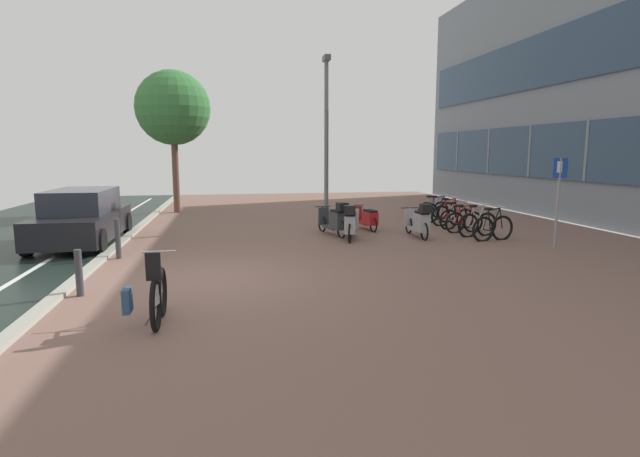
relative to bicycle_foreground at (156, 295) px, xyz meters
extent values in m
cube|color=#78584D|center=(5.37, 2.41, -0.43)|extent=(14.40, 40.00, 0.05)
cube|color=#A1A092|center=(-1.83, 2.41, -0.36)|extent=(0.24, 40.00, 0.08)
cube|color=silver|center=(-3.03, 2.41, -0.40)|extent=(0.12, 36.00, 0.00)
cube|color=slate|center=(12.72, 7.61, 2.06)|extent=(0.10, 0.12, 2.00)
cube|color=slate|center=(12.72, 10.81, 2.06)|extent=(0.10, 0.12, 2.00)
cube|color=slate|center=(12.72, 14.01, 2.06)|extent=(0.10, 0.12, 2.00)
cube|color=slate|center=(12.72, 17.21, 2.06)|extent=(0.10, 0.12, 2.00)
torus|color=black|center=(0.03, -0.28, -0.06)|extent=(0.08, 0.76, 0.76)
torus|color=black|center=(0.03, 0.38, -0.06)|extent=(0.08, 0.76, 0.76)
cylinder|color=#B4B3BB|center=(0.03, 0.12, 0.21)|extent=(0.04, 0.32, 0.66)
cylinder|color=#B4B3BB|center=(0.03, -0.08, 0.19)|extent=(0.04, 0.14, 0.60)
cylinder|color=#B4B3BB|center=(0.03, 0.06, 0.51)|extent=(0.04, 0.40, 0.09)
cylinder|color=#B4B3BB|center=(0.03, -0.15, -0.09)|extent=(0.03, 0.26, 0.08)
cylinder|color=#B4B3BB|center=(0.03, -0.20, 0.21)|extent=(0.03, 0.17, 0.55)
cylinder|color=#B4B3BB|center=(0.03, 0.32, 0.24)|extent=(0.03, 0.15, 0.60)
cube|color=black|center=(0.03, -0.13, 0.53)|extent=(0.09, 0.22, 0.06)
cylinder|color=#ADADB2|center=(0.03, 0.26, 0.59)|extent=(0.48, 0.03, 0.02)
cube|color=black|center=(0.03, -0.23, 0.35)|extent=(0.20, 0.24, 0.10)
cube|color=black|center=(0.03, -0.33, 0.53)|extent=(0.20, 0.06, 0.32)
cube|color=navy|center=(-0.35, -0.23, 0.01)|extent=(0.10, 0.28, 0.34)
cylinder|color=black|center=(-0.06, -0.10, -0.26)|extent=(0.20, 0.10, 0.30)
torus|color=black|center=(7.93, 5.35, -0.08)|extent=(0.73, 0.20, 0.73)
torus|color=black|center=(8.56, 5.46, -0.08)|extent=(0.73, 0.20, 0.73)
cylinder|color=black|center=(8.31, 5.41, 0.19)|extent=(0.32, 0.09, 0.64)
cylinder|color=black|center=(8.12, 5.38, 0.16)|extent=(0.14, 0.06, 0.58)
cylinder|color=black|center=(8.26, 5.40, 0.47)|extent=(0.39, 0.10, 0.08)
cylinder|color=black|center=(8.05, 5.37, -0.10)|extent=(0.25, 0.07, 0.08)
cylinder|color=black|center=(8.00, 5.36, 0.19)|extent=(0.17, 0.05, 0.53)
cylinder|color=black|center=(8.51, 5.45, 0.21)|extent=(0.15, 0.06, 0.58)
cube|color=black|center=(8.07, 5.37, 0.49)|extent=(0.23, 0.13, 0.06)
cylinder|color=#ADADB2|center=(8.45, 5.44, 0.55)|extent=(0.11, 0.48, 0.02)
torus|color=black|center=(7.85, 6.06, -0.08)|extent=(0.73, 0.24, 0.73)
torus|color=black|center=(8.49, 6.21, -0.08)|extent=(0.73, 0.24, 0.73)
cylinder|color=#B3B7B8|center=(8.23, 6.15, 0.19)|extent=(0.33, 0.11, 0.64)
cylinder|color=#B3B7B8|center=(8.04, 6.10, 0.16)|extent=(0.15, 0.07, 0.58)
cylinder|color=#B3B7B8|center=(8.18, 6.14, 0.47)|extent=(0.40, 0.13, 0.08)
cylinder|color=#B3B7B8|center=(7.97, 6.09, -0.10)|extent=(0.26, 0.09, 0.08)
cylinder|color=#B3B7B8|center=(7.92, 6.07, 0.19)|extent=(0.17, 0.06, 0.53)
cylinder|color=#B3B7B8|center=(8.44, 6.19, 0.21)|extent=(0.15, 0.06, 0.58)
cube|color=black|center=(7.99, 6.09, 0.49)|extent=(0.23, 0.14, 0.06)
cylinder|color=#ADADB2|center=(8.38, 6.18, 0.55)|extent=(0.13, 0.47, 0.02)
torus|color=black|center=(7.80, 6.83, -0.10)|extent=(0.67, 0.13, 0.67)
torus|color=black|center=(8.42, 6.90, -0.10)|extent=(0.67, 0.13, 0.67)
cylinder|color=#A21714|center=(8.17, 6.87, 0.14)|extent=(0.31, 0.07, 0.59)
cylinder|color=#A21714|center=(7.98, 6.85, 0.12)|extent=(0.14, 0.05, 0.54)
cylinder|color=#A21714|center=(8.12, 6.87, 0.40)|extent=(0.39, 0.07, 0.08)
cylinder|color=#A21714|center=(7.92, 6.84, -0.12)|extent=(0.25, 0.05, 0.07)
cylinder|color=#A21714|center=(7.87, 6.84, 0.14)|extent=(0.16, 0.04, 0.49)
cylinder|color=#A21714|center=(8.37, 6.89, 0.16)|extent=(0.15, 0.04, 0.53)
cube|color=black|center=(7.93, 6.85, 0.42)|extent=(0.23, 0.11, 0.06)
cylinder|color=#ADADB2|center=(8.31, 6.88, 0.48)|extent=(0.07, 0.48, 0.02)
torus|color=black|center=(7.91, 7.53, -0.10)|extent=(0.68, 0.20, 0.68)
torus|color=black|center=(8.53, 7.66, -0.10)|extent=(0.68, 0.20, 0.68)
cylinder|color=#AFB4B9|center=(8.28, 7.61, 0.15)|extent=(0.31, 0.09, 0.60)
cylinder|color=#AFB4B9|center=(8.09, 7.57, 0.12)|extent=(0.14, 0.06, 0.54)
cylinder|color=#AFB4B9|center=(8.23, 7.60, 0.42)|extent=(0.39, 0.11, 0.08)
cylinder|color=#AFB4B9|center=(8.02, 7.56, -0.12)|extent=(0.25, 0.08, 0.07)
cylinder|color=#AFB4B9|center=(7.97, 7.55, 0.15)|extent=(0.17, 0.06, 0.50)
cylinder|color=#AFB4B9|center=(8.48, 7.64, 0.17)|extent=(0.15, 0.06, 0.54)
cube|color=black|center=(8.04, 7.56, 0.43)|extent=(0.23, 0.13, 0.06)
cylinder|color=#ADADB2|center=(8.42, 7.63, 0.49)|extent=(0.11, 0.48, 0.02)
torus|color=black|center=(7.98, 8.29, -0.08)|extent=(0.73, 0.16, 0.73)
torus|color=black|center=(8.62, 8.37, -0.08)|extent=(0.73, 0.16, 0.73)
cylinder|color=#A2171E|center=(8.36, 8.33, 0.19)|extent=(0.32, 0.08, 0.64)
cylinder|color=#A2171E|center=(8.17, 8.31, 0.16)|extent=(0.14, 0.05, 0.58)
cylinder|color=#A2171E|center=(8.31, 8.33, 0.47)|extent=(0.39, 0.08, 0.08)
cylinder|color=#A2171E|center=(8.10, 8.30, -0.10)|extent=(0.25, 0.06, 0.08)
cylinder|color=#A2171E|center=(8.05, 8.29, 0.19)|extent=(0.17, 0.05, 0.53)
cylinder|color=#A2171E|center=(8.56, 8.36, 0.21)|extent=(0.15, 0.05, 0.58)
cube|color=black|center=(8.12, 8.30, 0.49)|extent=(0.23, 0.12, 0.06)
cylinder|color=#ADADB2|center=(8.50, 8.35, 0.55)|extent=(0.08, 0.48, 0.02)
torus|color=black|center=(7.86, 9.02, -0.07)|extent=(0.75, 0.16, 0.75)
torus|color=black|center=(8.55, 9.10, -0.07)|extent=(0.75, 0.16, 0.75)
cylinder|color=navy|center=(8.28, 9.07, 0.20)|extent=(0.34, 0.07, 0.65)
cylinder|color=navy|center=(8.07, 9.04, 0.18)|extent=(0.15, 0.05, 0.60)
cylinder|color=navy|center=(8.22, 9.06, 0.50)|extent=(0.43, 0.08, 0.09)
cylinder|color=navy|center=(7.99, 9.03, -0.09)|extent=(0.27, 0.06, 0.08)
cylinder|color=navy|center=(7.94, 9.03, 0.20)|extent=(0.18, 0.05, 0.55)
cylinder|color=navy|center=(8.49, 9.09, 0.23)|extent=(0.16, 0.05, 0.60)
cube|color=black|center=(8.01, 9.04, 0.51)|extent=(0.23, 0.11, 0.06)
cylinder|color=#ADADB2|center=(8.43, 9.08, 0.57)|extent=(0.08, 0.48, 0.02)
torus|color=black|center=(8.04, 9.72, -0.09)|extent=(0.69, 0.22, 0.69)
torus|color=black|center=(8.65, 9.86, -0.09)|extent=(0.69, 0.22, 0.69)
cylinder|color=#B5B1B7|center=(8.40, 9.80, 0.16)|extent=(0.31, 0.10, 0.61)
cylinder|color=#B5B1B7|center=(8.22, 9.76, 0.14)|extent=(0.14, 0.06, 0.55)
cylinder|color=#B5B1B7|center=(8.35, 9.79, 0.43)|extent=(0.38, 0.12, 0.08)
cylinder|color=#B5B1B7|center=(8.15, 9.75, -0.11)|extent=(0.24, 0.08, 0.08)
cylinder|color=#B5B1B7|center=(8.10, 9.74, 0.16)|extent=(0.16, 0.06, 0.51)
cylinder|color=#B5B1B7|center=(8.59, 9.84, 0.18)|extent=(0.15, 0.06, 0.55)
cube|color=black|center=(8.17, 9.75, 0.45)|extent=(0.23, 0.13, 0.06)
cylinder|color=#ADADB2|center=(8.54, 9.83, 0.51)|extent=(0.13, 0.47, 0.02)
torus|color=black|center=(5.41, 7.45, -0.18)|extent=(0.13, 0.49, 0.49)
torus|color=black|center=(5.18, 8.74, -0.18)|extent=(0.13, 0.49, 0.49)
cube|color=red|center=(5.30, 8.09, -0.21)|extent=(0.40, 0.77, 0.08)
cube|color=red|center=(5.37, 7.68, 0.00)|extent=(0.40, 0.62, 0.40)
cube|color=black|center=(5.37, 7.68, 0.23)|extent=(0.35, 0.56, 0.06)
cylinder|color=red|center=(5.18, 8.71, 0.06)|extent=(0.09, 0.13, 0.49)
cube|color=red|center=(5.20, 8.64, 0.03)|extent=(0.33, 0.14, 0.48)
cylinder|color=black|center=(5.19, 8.69, 0.30)|extent=(0.52, 0.12, 0.03)
torus|color=black|center=(4.20, 6.58, -0.16)|extent=(0.18, 0.54, 0.54)
torus|color=black|center=(3.88, 7.86, -0.16)|extent=(0.18, 0.54, 0.54)
cube|color=#343A3E|center=(4.04, 7.22, -0.18)|extent=(0.45, 0.79, 0.08)
cube|color=#343A3E|center=(4.15, 6.81, 0.07)|extent=(0.43, 0.64, 0.50)
cube|color=black|center=(4.15, 6.81, 0.34)|extent=(0.38, 0.58, 0.06)
cylinder|color=#343A3E|center=(3.89, 7.83, 0.11)|extent=(0.10, 0.13, 0.54)
cube|color=#343A3E|center=(3.90, 7.76, 0.08)|extent=(0.33, 0.16, 0.54)
cylinder|color=black|center=(3.89, 7.81, 0.38)|extent=(0.51, 0.15, 0.03)
cube|color=black|center=(4.22, 6.53, 0.49)|extent=(0.34, 0.34, 0.24)
torus|color=black|center=(6.40, 5.78, -0.16)|extent=(0.06, 0.54, 0.54)
torus|color=black|center=(6.41, 7.07, -0.16)|extent=(0.06, 0.54, 0.54)
cube|color=#ABA8B1|center=(6.40, 6.42, -0.19)|extent=(0.28, 0.72, 0.08)
cube|color=#ABA8B1|center=(6.40, 6.01, 0.07)|extent=(0.30, 0.57, 0.50)
cube|color=black|center=(6.40, 6.01, 0.35)|extent=(0.26, 0.51, 0.06)
cylinder|color=#ABA8B1|center=(6.41, 7.04, 0.10)|extent=(0.07, 0.12, 0.54)
cube|color=#ABA8B1|center=(6.41, 6.97, 0.08)|extent=(0.32, 0.08, 0.53)
cylinder|color=black|center=(6.41, 7.02, 0.37)|extent=(0.52, 0.03, 0.03)
cube|color=black|center=(6.40, 5.73, 0.50)|extent=(0.28, 0.28, 0.24)
torus|color=black|center=(4.26, 5.78, -0.15)|extent=(0.23, 0.55, 0.57)
torus|color=black|center=(4.69, 7.05, -0.15)|extent=(0.23, 0.55, 0.57)
cube|color=#ACAEB5|center=(4.47, 6.42, -0.17)|extent=(0.50, 0.80, 0.08)
cube|color=#ACAEB5|center=(4.34, 6.01, 0.07)|extent=(0.47, 0.65, 0.49)
cube|color=black|center=(4.34, 6.01, 0.34)|extent=(0.42, 0.59, 0.06)
cylinder|color=#ACAEB5|center=(4.68, 7.03, 0.13)|extent=(0.10, 0.14, 0.57)
cube|color=#ACAEB5|center=(4.65, 6.96, 0.11)|extent=(0.33, 0.18, 0.56)
cylinder|color=black|center=(4.67, 7.00, 0.41)|extent=(0.50, 0.19, 0.03)
cube|color=black|center=(4.25, 5.73, 0.49)|extent=(0.35, 0.35, 0.24)
cube|color=black|center=(-2.84, 6.98, 0.10)|extent=(1.72, 4.29, 0.67)
cube|color=#282D38|center=(-2.84, 7.07, 0.74)|extent=(1.45, 2.53, 0.61)
cylinder|color=black|center=(-3.66, 8.60, -0.09)|extent=(0.20, 0.62, 0.62)
cylinder|color=black|center=(-2.01, 8.60, -0.09)|extent=(0.20, 0.62, 0.62)
cylinder|color=black|center=(-3.66, 5.35, -0.09)|extent=(0.20, 0.62, 0.62)
cylinder|color=black|center=(-2.01, 5.35, -0.09)|extent=(0.20, 0.62, 0.62)
cylinder|color=gray|center=(9.28, 4.15, 0.74)|extent=(0.07, 0.07, 2.29)
cube|color=#1B44AB|center=(9.28, 4.13, 1.63)|extent=(0.40, 0.02, 0.50)
cube|color=white|center=(9.25, 4.12, 1.66)|extent=(0.14, 0.01, 0.28)
cylinder|color=slate|center=(4.33, 9.52, 2.28)|extent=(0.14, 0.14, 5.36)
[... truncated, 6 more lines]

